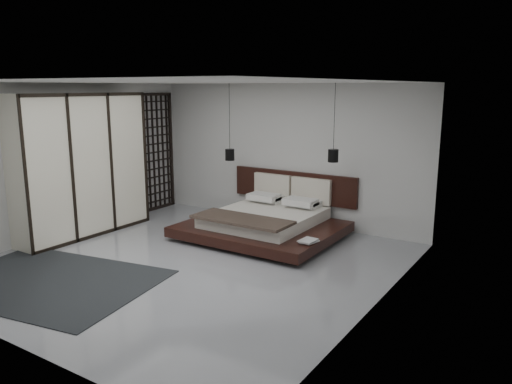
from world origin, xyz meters
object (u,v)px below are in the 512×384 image
Objects in this scene: pendant_left at (230,154)px; wardrobe at (81,165)px; bed at (266,221)px; lattice_screen at (158,152)px; pendant_right at (333,155)px; rug at (48,281)px.

wardrobe is at bearing -129.90° from pendant_left.
wardrobe is at bearing -149.30° from bed.
lattice_screen is 1.90× the size of pendant_right.
pendant_right is 0.45× the size of rug.
pendant_right reaches higher than lattice_screen.
wardrobe reaches higher than bed.
rug is (1.75, -4.15, -1.29)m from lattice_screen.
bed is 1.02× the size of wardrobe.
lattice_screen reaches higher than rug.
pendant_left is (2.06, -0.11, 0.10)m from lattice_screen.
pendant_right is at bearing 28.12° from wardrobe.
lattice_screen is 0.95× the size of bed.
lattice_screen is 4.69m from rug.
pendant_left is at bearing 159.21° from bed.
lattice_screen reaches higher than bed.
pendant_left is (-1.12, 0.43, 1.12)m from bed.
rug is at bearing -111.68° from bed.
wardrobe is at bearing -151.88° from pendant_right.
lattice_screen is 4.31m from pendant_right.
pendant_left and pendant_right have the same top height.
pendant_left is at bearing 180.00° from pendant_right.
lattice_screen is at bearing 178.47° from pendant_right.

